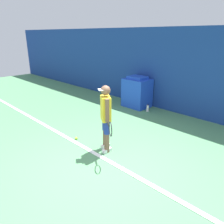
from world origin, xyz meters
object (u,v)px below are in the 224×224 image
water_bottle (148,108)px  covered_chair (137,92)px  tennis_player (106,116)px  tennis_ball (76,138)px

water_bottle → covered_chair: bearing=164.3°
tennis_player → covered_chair: 3.54m
tennis_ball → water_bottle: water_bottle is taller
tennis_ball → covered_chair: covered_chair is taller
tennis_ball → water_bottle: (0.01, 3.13, 0.09)m
covered_chair → water_bottle: (0.66, -0.19, -0.44)m
tennis_ball → covered_chair: bearing=101.2°
tennis_player → water_bottle: (-0.95, 2.95, -0.75)m
covered_chair → water_bottle: covered_chair is taller
tennis_ball → covered_chair: 3.42m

